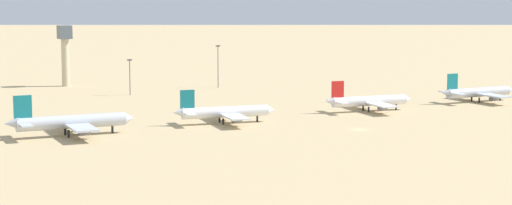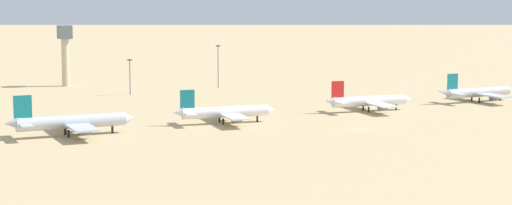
{
  "view_description": "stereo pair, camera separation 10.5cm",
  "coord_description": "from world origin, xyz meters",
  "px_view_note": "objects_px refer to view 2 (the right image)",
  "views": [
    {
      "loc": [
        -159.27,
        -210.5,
        41.66
      ],
      "look_at": [
        -18.2,
        29.26,
        6.0
      ],
      "focal_mm": 63.3,
      "sensor_mm": 36.0,
      "label": 1
    },
    {
      "loc": [
        -159.18,
        -210.55,
        41.66
      ],
      "look_at": [
        -18.2,
        29.26,
        6.0
      ],
      "focal_mm": 63.3,
      "sensor_mm": 36.0,
      "label": 2
    }
  ],
  "objects_px": {
    "parked_jet_red_3": "(368,101)",
    "light_pole_west": "(130,74)",
    "control_tower": "(65,50)",
    "parked_jet_teal_1": "(70,122)",
    "parked_jet_teal_2": "(224,112)",
    "light_pole_mid": "(218,64)",
    "parked_jet_teal_4": "(478,92)"
  },
  "relations": [
    {
      "from": "parked_jet_teal_4",
      "to": "light_pole_west",
      "type": "height_order",
      "value": "light_pole_west"
    },
    {
      "from": "parked_jet_red_3",
      "to": "parked_jet_teal_2",
      "type": "bearing_deg",
      "value": -170.42
    },
    {
      "from": "parked_jet_teal_2",
      "to": "parked_jet_red_3",
      "type": "xyz_separation_m",
      "value": [
        55.0,
        -0.62,
        -0.04
      ]
    },
    {
      "from": "parked_jet_teal_1",
      "to": "control_tower",
      "type": "xyz_separation_m",
      "value": [
        41.02,
        125.69,
        11.5
      ]
    },
    {
      "from": "parked_jet_teal_2",
      "to": "parked_jet_teal_4",
      "type": "relative_size",
      "value": 0.99
    },
    {
      "from": "light_pole_mid",
      "to": "parked_jet_teal_2",
      "type": "bearing_deg",
      "value": -117.0
    },
    {
      "from": "parked_jet_teal_1",
      "to": "parked_jet_red_3",
      "type": "distance_m",
      "value": 103.48
    },
    {
      "from": "parked_jet_teal_2",
      "to": "light_pole_mid",
      "type": "relative_size",
      "value": 1.85
    },
    {
      "from": "light_pole_west",
      "to": "control_tower",
      "type": "bearing_deg",
      "value": 104.12
    },
    {
      "from": "parked_jet_teal_1",
      "to": "light_pole_west",
      "type": "xyz_separation_m",
      "value": [
        52.03,
        81.92,
        4.16
      ]
    },
    {
      "from": "parked_jet_teal_4",
      "to": "control_tower",
      "type": "relative_size",
      "value": 1.29
    },
    {
      "from": "parked_jet_red_3",
      "to": "light_pole_mid",
      "type": "distance_m",
      "value": 90.7
    },
    {
      "from": "control_tower",
      "to": "light_pole_west",
      "type": "height_order",
      "value": "control_tower"
    },
    {
      "from": "parked_jet_red_3",
      "to": "parked_jet_teal_4",
      "type": "distance_m",
      "value": 49.78
    },
    {
      "from": "parked_jet_red_3",
      "to": "control_tower",
      "type": "bearing_deg",
      "value": 126.28
    },
    {
      "from": "control_tower",
      "to": "parked_jet_teal_1",
      "type": "bearing_deg",
      "value": -108.08
    },
    {
      "from": "light_pole_mid",
      "to": "parked_jet_red_3",
      "type": "bearing_deg",
      "value": -83.99
    },
    {
      "from": "light_pole_west",
      "to": "parked_jet_teal_1",
      "type": "bearing_deg",
      "value": -122.42
    },
    {
      "from": "parked_jet_teal_2",
      "to": "light_pole_west",
      "type": "bearing_deg",
      "value": 99.41
    },
    {
      "from": "light_pole_west",
      "to": "light_pole_mid",
      "type": "height_order",
      "value": "light_pole_mid"
    },
    {
      "from": "parked_jet_teal_4",
      "to": "control_tower",
      "type": "xyz_separation_m",
      "value": [
        -112.22,
        127.86,
        11.92
      ]
    },
    {
      "from": "parked_jet_teal_2",
      "to": "light_pole_mid",
      "type": "bearing_deg",
      "value": 74.86
    },
    {
      "from": "parked_jet_teal_1",
      "to": "light_pole_mid",
      "type": "height_order",
      "value": "light_pole_mid"
    },
    {
      "from": "parked_jet_teal_2",
      "to": "control_tower",
      "type": "relative_size",
      "value": 1.27
    },
    {
      "from": "parked_jet_teal_1",
      "to": "control_tower",
      "type": "height_order",
      "value": "control_tower"
    },
    {
      "from": "parked_jet_red_3",
      "to": "light_pole_west",
      "type": "xyz_separation_m",
      "value": [
        -51.43,
        83.92,
        4.64
      ]
    },
    {
      "from": "light_pole_west",
      "to": "light_pole_mid",
      "type": "xyz_separation_m",
      "value": [
        41.96,
        6.04,
        1.91
      ]
    },
    {
      "from": "parked_jet_red_3",
      "to": "control_tower",
      "type": "distance_m",
      "value": 142.64
    },
    {
      "from": "parked_jet_red_3",
      "to": "parked_jet_teal_1",
      "type": "bearing_deg",
      "value": -170.89
    },
    {
      "from": "parked_jet_teal_2",
      "to": "light_pole_west",
      "type": "relative_size",
      "value": 2.34
    },
    {
      "from": "parked_jet_teal_2",
      "to": "parked_jet_red_3",
      "type": "bearing_deg",
      "value": 11.21
    },
    {
      "from": "parked_jet_teal_2",
      "to": "light_pole_west",
      "type": "distance_m",
      "value": 83.51
    }
  ]
}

